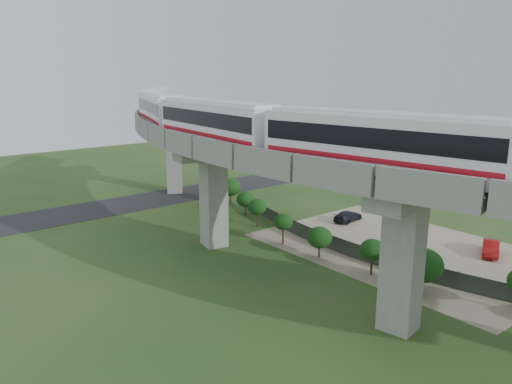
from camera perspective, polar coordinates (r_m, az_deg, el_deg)
ground at (r=40.39m, az=2.75°, el=-10.16°), size 160.00×160.00×0.00m
dirt_lot at (r=49.19m, az=16.63°, el=-6.28°), size 18.00×26.00×0.04m
asphalt_road at (r=64.57m, az=-15.41°, el=-1.49°), size 60.00×8.00×0.03m
viaduct at (r=40.32m, az=6.95°, el=3.19°), size 19.58×73.98×11.40m
metro_train at (r=47.64m, az=-5.54°, el=8.77°), size 17.71×60.02×3.64m
fence at (r=46.78m, az=11.71°, el=-6.06°), size 3.87×38.73×1.50m
tree_0 at (r=62.76m, az=-2.93°, el=0.55°), size 2.62×2.62×3.24m
tree_1 at (r=57.71m, az=-1.19°, el=-0.82°), size 2.14×2.14×2.82m
tree_2 at (r=53.30m, az=0.17°, el=-1.72°), size 1.98×1.98×3.04m
tree_3 at (r=47.98m, az=3.13°, el=-3.43°), size 1.85×1.85×3.04m
tree_4 at (r=44.86m, az=7.29°, el=-5.17°), size 2.24×2.24×2.88m
tree_5 at (r=41.72m, az=13.15°, el=-6.45°), size 2.06×2.06×3.10m
tree_6 at (r=39.84m, az=18.53°, el=-7.94°), size 3.06×3.06×3.42m
car_white at (r=44.47m, az=17.45°, el=-7.58°), size 3.53×3.82×1.27m
car_red at (r=50.26m, az=25.25°, el=-5.80°), size 4.16×2.94×1.30m
car_dark at (r=56.50m, az=10.45°, el=-2.71°), size 4.22×2.17×1.17m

